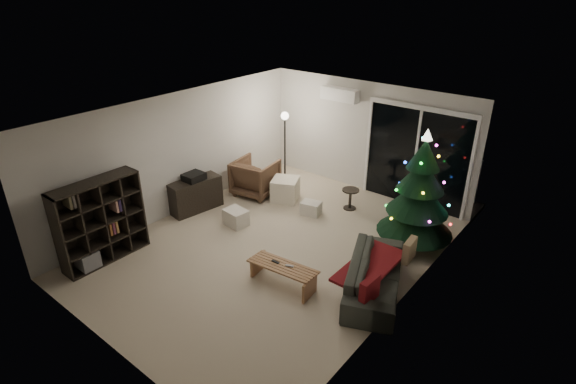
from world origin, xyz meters
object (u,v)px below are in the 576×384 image
Objects in this scene: coffee_table at (283,275)px; christmas_tree at (420,189)px; media_cabinet at (196,195)px; sofa at (375,275)px; bookshelf at (95,218)px; armchair at (256,177)px.

christmas_tree is at bearing 59.91° from coffee_table.
media_cabinet reaches higher than coffee_table.
coffee_table is at bearing 100.36° from sofa.
bookshelf reaches higher than sofa.
christmas_tree is (1.11, 2.48, 0.93)m from coffee_table.
bookshelf is 2.25m from media_cabinet.
bookshelf is 3.41m from coffee_table.
sofa reaches higher than coffee_table.
coffee_table is (3.07, 1.37, -0.57)m from bookshelf.
armchair is at bearing 133.61° from coffee_table.
coffee_table is at bearing 22.47° from bookshelf.
sofa is (4.30, -0.06, -0.06)m from media_cabinet.
sofa is (4.30, 2.15, -0.46)m from bookshelf.
armchair reaches higher than sofa.
coffee_table is (2.61, -2.22, -0.23)m from armchair.
armchair reaches higher than media_cabinet.
armchair is 0.41× the size of christmas_tree.
bookshelf is 0.67× the size of christmas_tree.
christmas_tree reaches higher than media_cabinet.
armchair is 0.46× the size of sofa.
coffee_table is (-1.23, -0.79, -0.11)m from sofa.
christmas_tree is (4.18, 3.85, 0.37)m from bookshelf.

